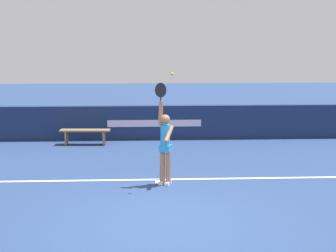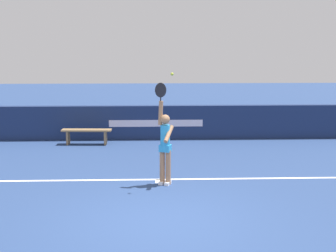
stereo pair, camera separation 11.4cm
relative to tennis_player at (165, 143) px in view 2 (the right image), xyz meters
name	(u,v)px [view 2 (the right image)]	position (x,y,z in m)	size (l,w,h in m)	color
ground_plane	(160,220)	(-0.17, -2.31, -0.99)	(60.00, 60.00, 0.00)	navy
court_lines	(160,219)	(-0.17, -2.23, -0.99)	(11.08, 5.39, 0.00)	white
back_wall	(155,122)	(-0.17, 5.30, -0.41)	(16.32, 0.28, 1.16)	navy
tennis_player	(165,143)	(0.00, 0.00, 0.00)	(0.46, 0.47, 2.40)	#A17351
tennis_ball	(172,74)	(0.15, -0.34, 1.62)	(0.07, 0.07, 0.07)	#C9DB38
courtside_bench_near	(87,133)	(-2.42, 4.52, -0.61)	(1.63, 0.44, 0.49)	olive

